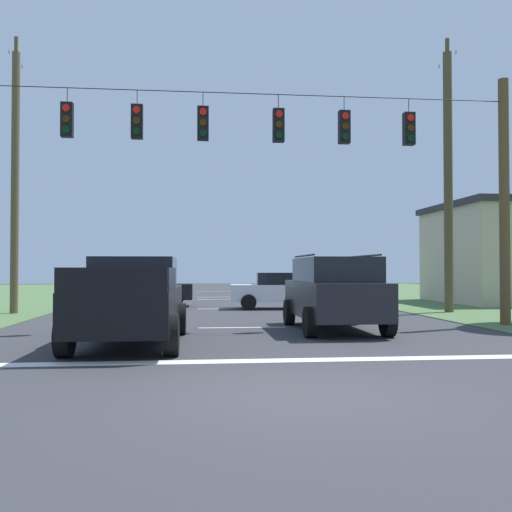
# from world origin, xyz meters

# --- Properties ---
(ground_plane) EXTENTS (120.00, 120.00, 0.00)m
(ground_plane) POSITION_xyz_m (0.00, 0.00, 0.00)
(ground_plane) COLOR #333338
(stop_bar_stripe) EXTENTS (12.74, 0.45, 0.01)m
(stop_bar_stripe) POSITION_xyz_m (0.00, 2.78, 0.00)
(stop_bar_stripe) COLOR white
(stop_bar_stripe) RESTS_ON ground
(lane_dash_0) EXTENTS (2.50, 0.15, 0.01)m
(lane_dash_0) POSITION_xyz_m (0.00, 8.78, 0.00)
(lane_dash_0) COLOR white
(lane_dash_0) RESTS_ON ground
(lane_dash_1) EXTENTS (2.50, 0.15, 0.01)m
(lane_dash_1) POSITION_xyz_m (0.00, 16.61, 0.00)
(lane_dash_1) COLOR white
(lane_dash_1) RESTS_ON ground
(lane_dash_2) EXTENTS (2.50, 0.15, 0.01)m
(lane_dash_2) POSITION_xyz_m (0.00, 24.15, 0.00)
(lane_dash_2) COLOR white
(lane_dash_2) RESTS_ON ground
(lane_dash_3) EXTENTS (2.50, 0.15, 0.01)m
(lane_dash_3) POSITION_xyz_m (0.00, 26.87, 0.00)
(lane_dash_3) COLOR white
(lane_dash_3) RESTS_ON ground
(lane_dash_4) EXTENTS (2.50, 0.15, 0.01)m
(lane_dash_4) POSITION_xyz_m (0.00, 35.70, 0.00)
(lane_dash_4) COLOR white
(lane_dash_4) RESTS_ON ground
(overhead_signal_span) EXTENTS (15.46, 0.31, 7.33)m
(overhead_signal_span) POSITION_xyz_m (0.14, 8.51, 4.23)
(overhead_signal_span) COLOR brown
(overhead_signal_span) RESTS_ON ground
(pickup_truck) EXTENTS (2.37, 5.44, 1.95)m
(pickup_truck) POSITION_xyz_m (-2.75, 5.45, 0.97)
(pickup_truck) COLOR black
(pickup_truck) RESTS_ON ground
(suv_black) EXTENTS (2.23, 4.81, 2.05)m
(suv_black) POSITION_xyz_m (2.43, 7.76, 1.06)
(suv_black) COLOR black
(suv_black) RESTS_ON ground
(distant_car_crossing_white) EXTENTS (4.41, 2.26, 1.52)m
(distant_car_crossing_white) POSITION_xyz_m (2.30, 16.47, 0.79)
(distant_car_crossing_white) COLOR silver
(distant_car_crossing_white) RESTS_ON ground
(distant_car_oncoming) EXTENTS (4.32, 2.06, 1.52)m
(distant_car_oncoming) POSITION_xyz_m (-3.60, 18.45, 0.79)
(distant_car_oncoming) COLOR black
(distant_car_oncoming) RESTS_ON ground
(utility_pole_mid_right) EXTENTS (0.34, 1.58, 10.57)m
(utility_pole_mid_right) POSITION_xyz_m (8.32, 13.51, 5.13)
(utility_pole_mid_right) COLOR brown
(utility_pole_mid_right) RESTS_ON ground
(utility_pole_near_left) EXTENTS (0.29, 1.65, 10.39)m
(utility_pole_near_left) POSITION_xyz_m (-8.04, 14.62, 5.06)
(utility_pole_near_left) COLOR brown
(utility_pole_near_left) RESTS_ON ground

